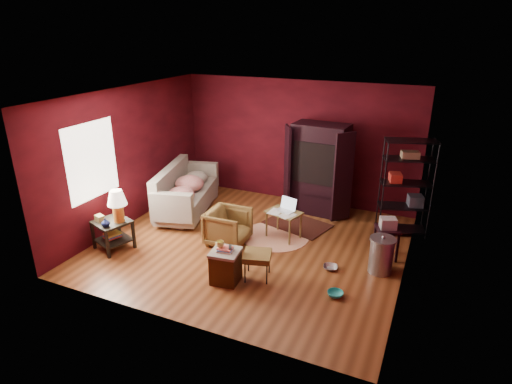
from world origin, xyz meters
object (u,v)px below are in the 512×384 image
sofa (186,195)px  side_table (115,214)px  tv_armoire (319,168)px  wire_shelving (407,184)px  laptop_desk (284,214)px  hamper (226,265)px  armchair (228,225)px

sofa → side_table: 2.04m
side_table → tv_armoire: bearing=47.4°
sofa → wire_shelving: 4.64m
side_table → laptop_desk: side_table is taller
tv_armoire → wire_shelving: (1.85, -0.35, 0.03)m
hamper → laptop_desk: laptop_desk is taller
side_table → hamper: bearing=-3.9°
side_table → laptop_desk: bearing=32.2°
sofa → armchair: (1.56, -0.98, 0.01)m
sofa → armchair: size_ratio=2.51×
laptop_desk → wire_shelving: wire_shelving is taller
sofa → laptop_desk: laptop_desk is taller
side_table → wire_shelving: wire_shelving is taller
armchair → tv_armoire: 2.48m
tv_armoire → sofa: bearing=-152.9°
armchair → side_table: 2.07m
hamper → sofa: bearing=134.6°
side_table → wire_shelving: bearing=30.4°
armchair → wire_shelving: wire_shelving is taller
side_table → tv_armoire: tv_armoire is taller
side_table → sofa: bearing=83.9°
armchair → hamper: (0.57, -1.18, -0.09)m
sofa → tv_armoire: tv_armoire is taller
hamper → laptop_desk: bearing=80.3°
side_table → hamper: (2.35, -0.16, -0.41)m
hamper → wire_shelving: (2.39, 2.94, 0.77)m
wire_shelving → tv_armoire: bearing=151.6°
hamper → laptop_desk: 1.87m
hamper → wire_shelving: wire_shelving is taller
side_table → hamper: side_table is taller
armchair → wire_shelving: 3.51m
hamper → wire_shelving: size_ratio=0.33×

